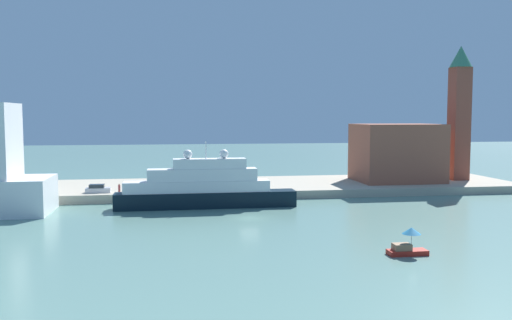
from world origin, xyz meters
TOP-DOWN VIEW (x-y plane):
  - ground at (0.00, 0.00)m, footprint 400.00×400.00m
  - quay_dock at (0.00, 27.44)m, footprint 110.00×22.88m
  - large_yacht at (-5.78, 9.85)m, footprint 28.00×3.56m
  - small_motorboat at (13.17, -22.24)m, footprint 4.06×1.94m
  - harbor_building at (33.06, 26.62)m, footprint 15.76×12.35m
  - bell_tower at (46.24, 27.03)m, footprint 4.41×4.41m
  - parked_car at (-22.92, 19.18)m, footprint 4.06×1.73m
  - person_figure at (-19.31, 17.96)m, footprint 0.36×0.36m
  - mooring_bollard at (0.98, 17.27)m, footprint 0.49×0.49m

SIDE VIEW (x-z plane):
  - ground at x=0.00m, z-range 0.00..0.00m
  - quay_dock at x=0.00m, z-range 0.00..1.43m
  - small_motorboat at x=13.17m, z-range -0.27..2.58m
  - mooring_bollard at x=0.98m, z-range 1.43..2.19m
  - parked_car at x=-22.92m, z-range 1.34..2.72m
  - person_figure at x=-19.31m, z-range 1.37..2.97m
  - large_yacht at x=-5.78m, z-range -2.13..8.23m
  - harbor_building at x=33.06m, z-range 1.43..12.65m
  - bell_tower at x=46.24m, z-range 2.53..29.13m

